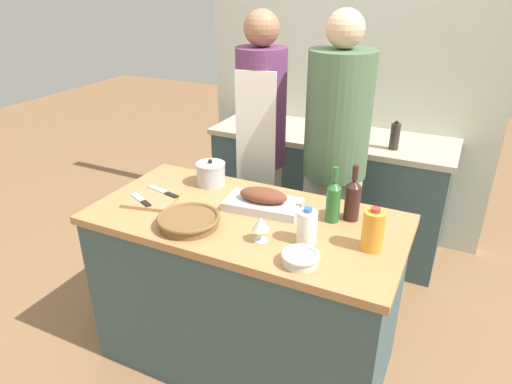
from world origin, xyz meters
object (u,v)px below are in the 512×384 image
Objects in this scene: wicker_basket at (189,220)px; milk_jug at (307,227)px; cutting_board at (152,200)px; juice_jug at (373,230)px; person_cook_aproned at (261,141)px; mixing_bowl at (300,258)px; knife_chef at (164,192)px; condiment_bottle_extra at (264,117)px; person_cook_guest at (335,154)px; wine_bottle_green at (353,199)px; condiment_bottle_short at (395,136)px; wine_glass_left at (261,224)px; wine_bottle_dark at (333,200)px; condiment_bottle_tall at (338,126)px; roasting_pan at (263,201)px; stock_pot at (211,174)px; knife_paring at (142,200)px.

milk_jug is (0.54, 0.11, 0.05)m from wicker_basket.
juice_jug is (1.12, 0.04, 0.08)m from cutting_board.
person_cook_aproned is at bearing 94.54° from wicker_basket.
mixing_bowl is 0.71× the size of knife_chef.
cutting_board is 1.79× the size of condiment_bottle_extra.
person_cook_guest is at bearing -38.80° from condiment_bottle_extra.
juice_jug reaches higher than condiment_bottle_extra.
mixing_bowl is 0.57× the size of wine_bottle_green.
person_cook_guest is (0.48, 0.02, -0.01)m from person_cook_aproned.
condiment_bottle_short is at bearing 52.14° from knife_chef.
person_cook_aproned is (-0.43, 0.92, 0.02)m from wine_glass_left.
juice_jug is (0.23, 0.24, 0.06)m from mixing_bowl.
person_cook_guest reaches higher than juice_jug.
wine_bottle_dark reaches higher than wicker_basket.
person_cook_aproned is 0.99× the size of person_cook_guest.
condiment_bottle_short is (0.66, 1.46, 0.06)m from wicker_basket.
person_cook_aproned is at bearing -145.00° from condiment_bottle_short.
wicker_basket is at bearing -36.12° from knife_chef.
condiment_bottle_short is at bearing 85.97° from wine_bottle_dark.
mixing_bowl is 0.09× the size of person_cook_guest.
mixing_bowl is at bearing -74.18° from person_cook_guest.
wicker_basket is 0.36m from wine_glass_left.
wine_bottle_dark is at bearing -52.86° from condiment_bottle_extra.
person_cook_guest reaches higher than condiment_bottle_tall.
wine_bottle_dark is (-0.23, 0.17, 0.02)m from juice_jug.
roasting_pan is 0.71m from person_cook_aproned.
juice_jug is at bearing 45.52° from mixing_bowl.
condiment_bottle_extra is (-0.57, 1.25, 0.04)m from roasting_pan.
wine_bottle_dark is 1.43× the size of condiment_bottle_short.
roasting_pan is 0.59m from juice_jug.
person_cook_aproned is (-0.74, 0.55, -0.00)m from wine_bottle_green.
milk_jug is at bearing 11.20° from wicker_basket.
person_cook_guest reaches higher than knife_chef.
knife_chef is (-0.15, -0.23, -0.04)m from stock_pot.
stock_pot is (-0.15, 0.45, 0.03)m from wicker_basket.
roasting_pan is at bearing 52.49° from wicker_basket.
wine_bottle_green is (0.12, 0.29, 0.03)m from milk_jug.
stock_pot is 1.03× the size of mixing_bowl.
knife_chef is (-0.96, -0.18, -0.09)m from wine_bottle_green.
condiment_bottle_tall reaches higher than condiment_bottle_extra.
mixing_bowl is 0.88× the size of knife_paring.
wine_glass_left is at bearing -125.94° from wine_bottle_dark.
roasting_pan is 2.35× the size of condiment_bottle_tall.
wicker_basket is at bearing -149.01° from wine_bottle_green.
wine_glass_left is (-0.22, 0.09, 0.06)m from mixing_bowl.
wicker_basket reaches higher than knife_chef.
knife_chef is (-0.88, 0.28, -0.01)m from mixing_bowl.
cutting_board is at bearing -124.76° from person_cook_guest.
mixing_bowl is at bearing -17.78° from knife_chef.
wine_glass_left is at bearing -156.99° from milk_jug.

